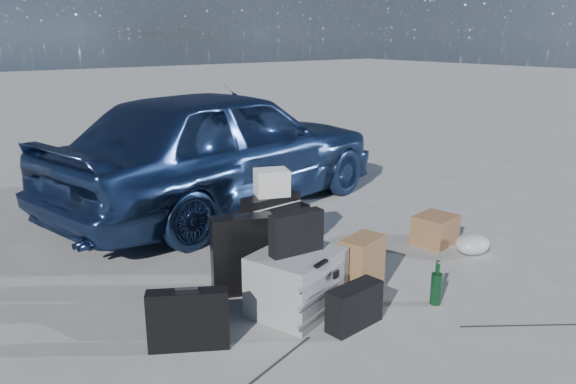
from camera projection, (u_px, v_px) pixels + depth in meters
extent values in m
plane|color=#A6A6A1|center=(358.00, 297.00, 4.22)|extent=(60.00, 60.00, 0.00)
imported|color=#2F4A7F|center=(222.00, 147.00, 6.22)|extent=(4.34, 2.48, 1.39)
cube|color=#A0A3A6|center=(297.00, 282.00, 3.97)|extent=(0.73, 0.66, 0.44)
cube|color=black|center=(296.00, 233.00, 3.87)|extent=(0.40, 0.13, 0.30)
cube|color=black|center=(188.00, 320.00, 3.49)|extent=(0.49, 0.35, 0.39)
cube|color=black|center=(243.00, 255.00, 4.24)|extent=(0.50, 0.33, 0.61)
cube|color=black|center=(271.00, 229.00, 4.79)|extent=(0.52, 0.22, 0.61)
cube|color=white|center=(272.00, 182.00, 4.68)|extent=(0.33, 0.30, 0.22)
cube|color=black|center=(269.00, 228.00, 5.16)|extent=(0.78, 0.40, 0.37)
cube|color=white|center=(269.00, 206.00, 5.09)|extent=(0.45, 0.38, 0.07)
cube|color=black|center=(267.00, 199.00, 5.07)|extent=(0.34, 0.29, 0.06)
cube|color=olive|center=(362.00, 266.00, 4.21)|extent=(0.38, 0.29, 0.46)
cube|color=olive|center=(435.00, 230.00, 5.28)|extent=(0.41, 0.37, 0.27)
ellipsoid|color=silver|center=(472.00, 244.00, 5.04)|extent=(0.33, 0.29, 0.18)
cube|color=black|center=(354.00, 306.00, 3.77)|extent=(0.43, 0.20, 0.29)
cylinder|color=black|center=(437.00, 283.00, 4.08)|extent=(0.09, 0.09, 0.32)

